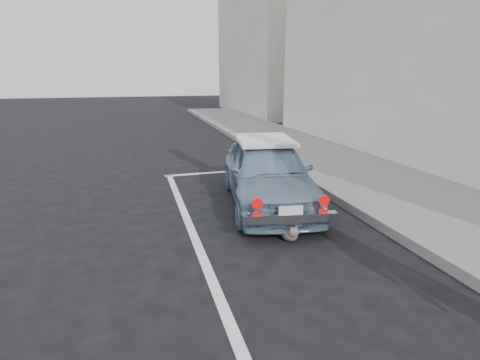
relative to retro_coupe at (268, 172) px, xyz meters
name	(u,v)px	position (x,y,z in m)	size (l,w,h in m)	color
sidewalk	(479,227)	(2.59, -2.06, -0.52)	(2.80, 40.00, 0.15)	slate
building_far	(267,44)	(5.74, 15.94, 3.41)	(3.50, 10.00, 8.00)	#B5AFA4
pline_front	(228,172)	(-0.11, 2.44, -0.59)	(3.00, 0.12, 0.01)	silver
pline_side	(194,237)	(-1.51, -1.06, -0.59)	(0.12, 7.00, 0.01)	silver
retro_coupe	(268,172)	(0.00, 0.00, 0.00)	(1.94, 3.62, 1.17)	#718DA9
cat	(290,232)	(-0.23, -1.56, -0.47)	(0.24, 0.52, 0.28)	#706556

